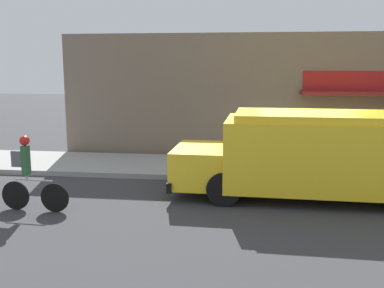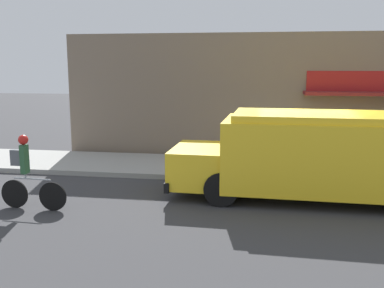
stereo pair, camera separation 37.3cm
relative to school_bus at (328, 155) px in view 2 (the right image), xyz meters
name	(u,v)px [view 2 (the right image)]	position (x,y,z in m)	size (l,w,h in m)	color
ground_plane	(303,185)	(-0.43, 1.26, -1.13)	(70.00, 70.00, 0.00)	#38383A
sidewalk	(300,170)	(-0.43, 2.72, -1.05)	(28.00, 2.92, 0.15)	#999993
storefront	(301,97)	(-0.34, 4.49, 1.04)	(16.21, 1.09, 4.31)	#756656
school_bus	(328,155)	(0.00, 0.00, 0.00)	(7.07, 2.80, 2.12)	yellow
cyclist	(27,173)	(-6.80, -1.80, -0.29)	(1.62, 0.22, 1.71)	black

